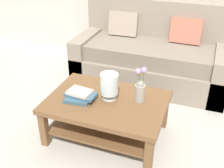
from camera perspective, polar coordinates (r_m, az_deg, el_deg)
name	(u,v)px	position (r m, az deg, el deg)	size (l,w,h in m)	color
ground_plane	(124,116)	(3.24, 2.43, -6.48)	(10.00, 10.00, 0.00)	#B7B2A8
couch	(151,56)	(3.86, 8.01, 5.74)	(2.01, 0.90, 1.06)	gray
coffee_table	(107,110)	(2.79, -1.02, -5.28)	(1.15, 0.80, 0.43)	brown
book_stack_main	(80,95)	(2.74, -6.62, -2.33)	(0.31, 0.24, 0.09)	#3D6075
glass_hurricane_vase	(109,85)	(2.67, -0.56, -0.12)	(0.18, 0.18, 0.27)	silver
flower_pitcher	(140,89)	(2.65, 5.73, -0.94)	(0.10, 0.10, 0.36)	#9E998E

